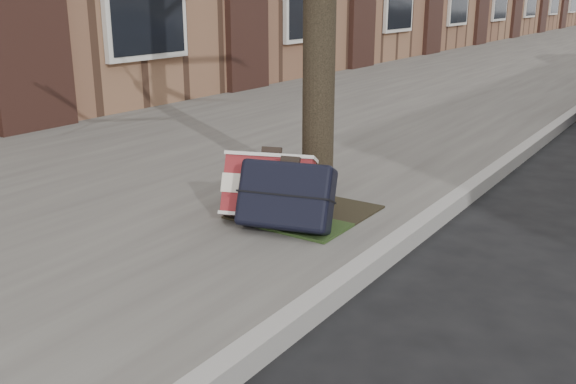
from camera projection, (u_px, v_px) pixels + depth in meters
The scene contains 4 objects.
near_sidewalk at pixel (536, 58), 16.47m from camera, with size 5.00×70.00×0.12m, color #66635D.
dirt_patch at pixel (305, 212), 4.59m from camera, with size 0.85×0.85×0.01m, color black.
suitcase_red at pixel (269, 187), 4.39m from camera, with size 0.61×0.17×0.44m, color maroon.
suitcase_navy at pixel (286, 195), 4.18m from camera, with size 0.62×0.20×0.44m, color black.
Camera 1 is at (0.31, -2.48, 1.62)m, focal length 40.00 mm.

